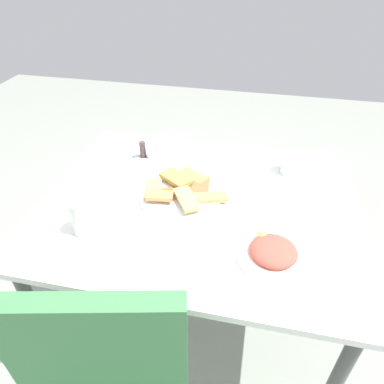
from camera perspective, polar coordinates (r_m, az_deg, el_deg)
ground_plane at (r=1.78m, az=1.00°, el=-19.46°), size 6.00×6.00×0.00m
dining_table at (r=1.31m, az=1.28°, el=-3.94°), size 1.13×0.91×0.70m
pide_platter at (r=1.28m, az=-1.81°, el=0.03°), size 0.34×0.32×0.04m
salad_plate_greens at (r=1.08m, az=13.15°, el=-9.58°), size 0.23×0.23×0.05m
soda_can at (r=1.15m, az=-17.63°, el=-4.02°), size 0.07×0.07×0.12m
drinking_glass at (r=1.44m, az=15.89°, el=4.57°), size 0.08×0.08×0.09m
paper_napkin at (r=1.60m, az=-11.49°, el=6.83°), size 0.19×0.19×0.00m
fork at (r=1.61m, az=-11.28°, el=7.27°), size 0.18×0.08×0.00m
spoon at (r=1.58m, az=-11.75°, el=6.64°), size 0.19×0.07×0.00m
condiment_caddy at (r=1.50m, az=-7.46°, el=6.13°), size 0.10×0.10×0.08m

